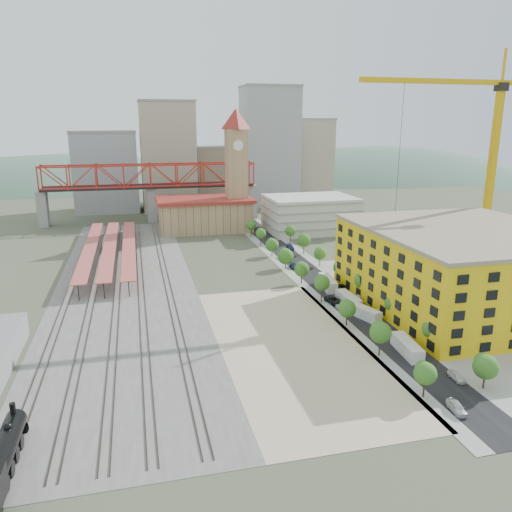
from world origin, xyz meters
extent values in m
plane|color=#474C38|center=(0.00, 0.00, 0.00)|extent=(400.00, 400.00, 0.00)
cube|color=#605E59|center=(-36.00, 17.50, 0.03)|extent=(36.00, 165.00, 0.06)
cube|color=tan|center=(-4.00, -31.50, 0.03)|extent=(28.00, 67.00, 0.06)
cube|color=black|center=(16.00, 15.00, 0.03)|extent=(12.00, 170.00, 0.06)
cube|color=gray|center=(10.50, 15.00, 0.02)|extent=(3.00, 170.00, 0.04)
cube|color=gray|center=(21.50, 15.00, 0.02)|extent=(3.00, 170.00, 0.04)
cube|color=gray|center=(45.00, -20.00, 0.03)|extent=(50.00, 90.00, 0.06)
cube|color=#382B23|center=(-50.72, 17.50, 0.15)|extent=(0.12, 160.00, 0.18)
cube|color=#382B23|center=(-49.28, 17.50, 0.15)|extent=(0.12, 160.00, 0.18)
cube|color=#382B23|center=(-44.72, 17.50, 0.15)|extent=(0.12, 160.00, 0.18)
cube|color=#382B23|center=(-43.28, 17.50, 0.15)|extent=(0.12, 160.00, 0.18)
cube|color=#382B23|center=(-38.72, 17.50, 0.15)|extent=(0.12, 160.00, 0.18)
cube|color=#382B23|center=(-37.28, 17.50, 0.15)|extent=(0.12, 160.00, 0.18)
cube|color=#382B23|center=(-32.72, 17.50, 0.15)|extent=(0.12, 160.00, 0.18)
cube|color=#382B23|center=(-31.28, 17.50, 0.15)|extent=(0.12, 160.00, 0.18)
cube|color=#382B23|center=(-25.72, 17.50, 0.15)|extent=(0.12, 160.00, 0.18)
cube|color=#382B23|center=(-24.28, 17.50, 0.15)|extent=(0.12, 160.00, 0.18)
cube|color=#B75746|center=(-47.00, 45.00, 4.00)|extent=(4.00, 80.00, 0.25)
cylinder|color=black|center=(-47.00, 45.00, 2.00)|extent=(0.24, 0.24, 4.00)
cube|color=#B75746|center=(-41.00, 45.00, 4.00)|extent=(4.00, 80.00, 0.25)
cylinder|color=black|center=(-41.00, 45.00, 2.00)|extent=(0.24, 0.24, 4.00)
cube|color=#B75746|center=(-35.00, 45.00, 4.00)|extent=(4.00, 80.00, 0.25)
cylinder|color=black|center=(-35.00, 45.00, 2.00)|extent=(0.24, 0.24, 4.00)
cube|color=tan|center=(-5.00, 82.00, 6.00)|extent=(36.00, 22.00, 12.00)
cube|color=maroon|center=(-5.00, 82.00, 12.50)|extent=(38.00, 24.00, 1.20)
cube|color=tan|center=(8.00, 80.00, 20.00)|extent=(8.00, 8.00, 40.00)
pyramid|color=maroon|center=(8.00, 80.00, 48.00)|extent=(12.00, 12.00, 8.00)
cylinder|color=white|center=(8.00, 75.90, 34.00)|extent=(4.00, 0.30, 4.00)
cube|color=silver|center=(36.00, 70.00, 7.00)|extent=(34.00, 26.00, 14.00)
cube|color=gray|center=(-70.00, 105.00, 7.50)|extent=(4.00, 6.00, 15.00)
cube|color=gray|center=(20.00, 105.00, 7.50)|extent=(4.00, 6.00, 15.00)
cube|color=gray|center=(-25.00, 105.00, 7.50)|extent=(4.00, 6.00, 15.00)
cube|color=black|center=(-25.00, 105.00, 15.50)|extent=(90.00, 9.00, 1.00)
cube|color=gold|center=(42.00, -20.00, 9.00)|extent=(44.00, 50.00, 18.00)
cube|color=gray|center=(42.00, -20.00, 18.40)|extent=(44.60, 50.60, 0.80)
cube|color=#9EA0A3|center=(-45.00, 140.00, 19.00)|extent=(30.00, 25.00, 38.00)
cube|color=#B2A58C|center=(-15.00, 135.00, 26.00)|extent=(26.00, 22.00, 52.00)
cube|color=gray|center=(12.00, 150.00, 15.00)|extent=(24.00, 24.00, 30.00)
cube|color=#9EA0A3|center=(38.00, 140.00, 30.00)|extent=(28.00, 22.00, 60.00)
cube|color=#B2A58C|center=(62.00, 145.00, 22.00)|extent=(22.00, 20.00, 44.00)
cube|color=brown|center=(-2.00, 160.00, 13.00)|extent=(20.00, 20.00, 26.00)
ellipsoid|color=#4C6B59|center=(-80.00, 260.00, -68.00)|extent=(396.00, 216.00, 180.00)
ellipsoid|color=#4C6B59|center=(40.00, 260.00, -92.00)|extent=(484.00, 264.00, 220.00)
ellipsoid|color=#4C6B59|center=(160.00, 260.00, -70.00)|extent=(418.00, 228.00, 190.00)
cylinder|color=black|center=(-50.00, -57.15, 2.68)|extent=(2.80, 13.42, 2.80)
cylinder|color=black|center=(-50.00, -51.55, 4.70)|extent=(0.78, 0.78, 1.79)
sphere|color=black|center=(-50.00, -54.91, 4.14)|extent=(1.12, 1.12, 1.12)
cone|color=black|center=(-50.00, -49.54, 1.01)|extent=(2.91, 1.79, 2.91)
cube|color=gold|center=(69.22, 8.53, 25.46)|extent=(1.81, 1.81, 50.91)
cube|color=black|center=(69.22, 8.53, 52.04)|extent=(2.83, 2.83, 2.26)
cube|color=gold|center=(47.73, 8.44, 53.18)|extent=(43.00, 1.55, 1.36)
cube|color=gold|center=(69.22, 8.53, 57.70)|extent=(0.57, 0.57, 9.05)
cube|color=silver|center=(16.00, -40.41, 1.31)|extent=(3.38, 9.74, 2.61)
cube|color=silver|center=(16.00, -21.74, 1.26)|extent=(5.24, 9.48, 2.51)
cube|color=silver|center=(16.00, -13.62, 1.33)|extent=(2.84, 9.76, 2.65)
cube|color=silver|center=(16.00, -0.33, 1.43)|extent=(4.15, 10.71, 2.85)
imported|color=beige|center=(13.00, -60.00, 0.74)|extent=(2.33, 4.56, 1.49)
imported|color=gray|center=(13.00, -17.06, 0.71)|extent=(1.79, 4.38, 1.41)
imported|color=black|center=(13.00, -11.64, 0.77)|extent=(3.43, 5.90, 1.54)
imported|color=navy|center=(13.00, 19.70, 0.67)|extent=(2.64, 4.89, 1.35)
imported|color=silver|center=(19.00, -51.52, 0.68)|extent=(1.73, 4.04, 1.36)
imported|color=#A2A3A8|center=(19.00, -11.65, 0.75)|extent=(2.31, 4.78, 1.51)
imported|color=black|center=(19.00, -3.02, 0.69)|extent=(2.96, 5.26, 1.39)
imported|color=navy|center=(19.00, 42.11, 0.78)|extent=(2.76, 5.58, 1.56)
camera|label=1|loc=(-32.18, -117.55, 42.09)|focal=35.00mm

